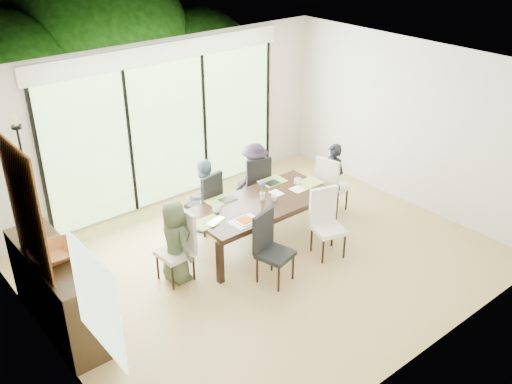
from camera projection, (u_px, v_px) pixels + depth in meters
floor at (267, 261)px, 8.07m from camera, size 6.00×5.00×0.01m
ceiling at (269, 73)px, 6.83m from camera, size 6.00×5.00×0.01m
wall_back at (167, 123)px, 9.17m from camera, size 6.00×0.02×2.70m
wall_front at (431, 258)px, 5.73m from camera, size 6.00×0.02×2.70m
wall_left at (42, 257)px, 5.74m from camera, size 0.02×5.00×2.70m
wall_right at (410, 124)px, 9.15m from camera, size 0.02×5.00×2.70m
glass_doors at (169, 133)px, 9.21m from camera, size 4.20×0.02×2.30m
blinds_header at (163, 52)px, 8.61m from camera, size 4.40×0.06×0.28m
mullion_a at (41, 168)px, 8.01m from camera, size 0.05×0.04×2.30m
mullion_b at (130, 143)px, 8.81m from camera, size 0.05×0.04×2.30m
mullion_c at (205, 123)px, 9.60m from camera, size 0.05×0.04×2.30m
mullion_d at (267, 106)px, 10.39m from camera, size 0.05×0.04×2.30m
side_window at (97, 301)px, 4.87m from camera, size 0.02×0.90×1.00m
deck at (146, 182)px, 10.42m from camera, size 6.00×1.80×0.10m
rail_top at (122, 139)px, 10.69m from camera, size 6.00×0.08×0.06m
foliage_mid at (96, 54)px, 11.44m from camera, size 4.00×4.00×4.00m
foliage_right at (194, 73)px, 12.16m from camera, size 2.80×2.80×2.80m
foliage_far at (35, 64)px, 11.44m from camera, size 3.60×3.60×3.60m
table_top at (262, 203)px, 8.24m from camera, size 2.16×0.99×0.05m
table_apron at (262, 208)px, 8.27m from camera, size 1.98×0.81×0.09m
table_leg_fl at (220, 262)px, 7.48m from camera, size 0.08×0.08×0.62m
table_leg_fr at (334, 211)px, 8.71m from camera, size 0.08×0.08×0.62m
table_leg_bl at (184, 236)px, 8.07m from camera, size 0.08×0.08×0.62m
table_leg_br at (295, 192)px, 9.30m from camera, size 0.08×0.08×0.62m
chair_left_end at (174, 248)px, 7.46m from camera, size 0.44×0.44×0.99m
chair_right_end at (333, 183)px, 9.16m from camera, size 0.49×0.49×0.99m
chair_far_left at (203, 200)px, 8.63m from camera, size 0.49×0.49×0.99m
chair_far_right at (254, 182)px, 9.20m from camera, size 0.52×0.52×0.99m
chair_near_left at (275, 249)px, 7.43m from camera, size 0.51×0.51×0.99m
chair_near_right at (329, 225)px, 7.99m from camera, size 0.52×0.52×0.99m
person_left_end at (175, 242)px, 7.43m from camera, size 0.35×0.55×1.16m
person_right_end at (333, 179)px, 9.11m from camera, size 0.34×0.54×1.16m
person_far_left at (204, 196)px, 8.58m from camera, size 0.55×0.35×1.16m
person_far_right at (255, 178)px, 9.15m from camera, size 0.55×0.35×1.16m
placemat_left at (208, 222)px, 7.68m from camera, size 0.40×0.29×0.01m
placemat_right at (309, 183)px, 8.76m from camera, size 0.40×0.29×0.01m
placemat_far_l at (220, 201)px, 8.24m from camera, size 0.40×0.29×0.01m
placemat_far_r at (272, 181)px, 8.81m from camera, size 0.40×0.29×0.01m
placemat_paper at (245, 221)px, 7.70m from camera, size 0.40×0.29×0.01m
tablet_far_l at (228, 199)px, 8.26m from camera, size 0.23×0.16×0.01m
tablet_far_r at (272, 183)px, 8.74m from camera, size 0.22×0.15×0.01m
papers at (300, 189)px, 8.58m from camera, size 0.27×0.20×0.00m
platter_base at (245, 221)px, 7.70m from camera, size 0.23×0.23×0.02m
platter_snacks at (245, 220)px, 7.69m from camera, size 0.18×0.18×0.01m
vase at (262, 196)px, 8.26m from camera, size 0.07×0.07×0.11m
hyacinth_stems at (262, 189)px, 8.21m from camera, size 0.04×0.04×0.14m
hyacinth_blooms at (262, 184)px, 8.17m from camera, size 0.10×0.10×0.10m
laptop at (218, 222)px, 7.67m from camera, size 0.34×0.28×0.02m
cup_a at (216, 210)px, 7.91m from camera, size 0.15×0.15×0.09m
cup_b at (274, 198)px, 8.22m from camera, size 0.12×0.12×0.08m
cup_c at (298, 181)px, 8.73m from camera, size 0.15×0.15×0.09m
book at (273, 195)px, 8.40m from camera, size 0.15×0.20×0.02m
sideboard at (59, 291)px, 6.62m from camera, size 0.50×1.79×1.01m
bowl at (54, 254)px, 6.30m from camera, size 0.53×0.53×0.13m
candlestick_base at (40, 240)px, 6.62m from camera, size 0.11×0.11×0.04m
candlestick_shaft at (29, 186)px, 6.30m from camera, size 0.03×0.03×1.40m
candlestick_pan at (16, 127)px, 5.98m from camera, size 0.11×0.11×0.03m
candle at (15, 121)px, 5.95m from camera, size 0.04×0.04×0.11m
tapestry at (25, 210)px, 5.88m from camera, size 0.02×1.00×1.50m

